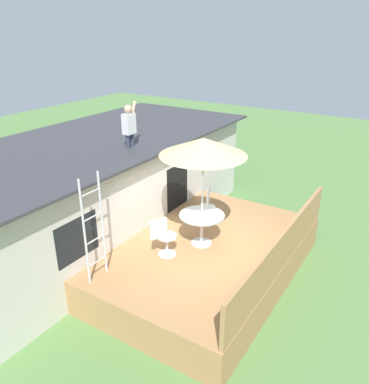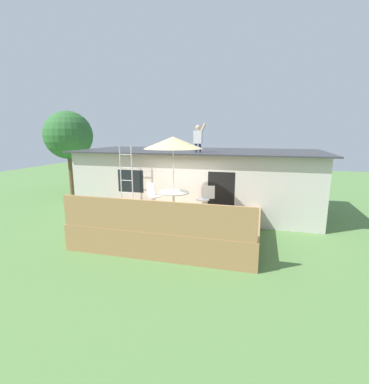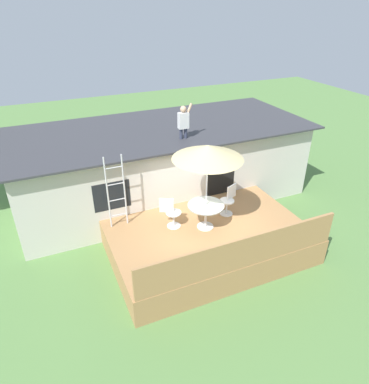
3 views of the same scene
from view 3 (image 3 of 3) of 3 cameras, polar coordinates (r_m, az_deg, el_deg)
name	(u,v)px [view 3 (image 3 of 3)]	position (r m, az deg, el deg)	size (l,w,h in m)	color
ground_plane	(206,249)	(10.72, 3.48, -9.27)	(40.00, 40.00, 0.00)	#567F42
house	(162,163)	(12.85, -3.63, 4.72)	(10.50, 4.50, 2.70)	beige
deck	(206,238)	(10.48, 3.55, -7.56)	(5.58, 3.87, 0.80)	#A87A4C
deck_railing	(243,253)	(8.69, 9.45, -9.77)	(5.48, 0.08, 0.90)	#A87A4C
patio_table	(206,210)	(9.94, 3.49, -2.90)	(1.04, 1.04, 0.74)	silver
patio_umbrella	(208,152)	(9.14, 3.82, 6.51)	(1.90, 1.90, 2.54)	silver
step_ladder	(116,192)	(9.94, -11.05, -0.01)	(0.52, 0.04, 2.20)	silver
person_figure	(184,120)	(11.13, -0.14, 11.66)	(0.47, 0.20, 1.11)	#33384C
patio_chair_left	(171,213)	(10.04, -2.20, -3.40)	(0.59, 0.44, 0.92)	silver
patio_chair_right	(228,200)	(10.73, 7.17, -1.32)	(0.60, 0.44, 0.92)	silver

